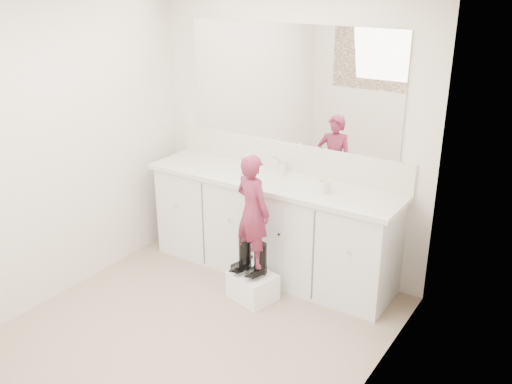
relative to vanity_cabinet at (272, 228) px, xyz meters
The scene contains 16 objects.
floor 1.30m from the vanity_cabinet, 90.00° to the right, with size 3.00×3.00×0.00m, color #7E6552.
wall_back 0.82m from the vanity_cabinet, 90.00° to the left, with size 2.60×2.60×0.00m, color beige.
wall_left 1.95m from the vanity_cabinet, 136.70° to the right, with size 3.00×3.00×0.00m, color beige.
wall_right 1.95m from the vanity_cabinet, 43.30° to the right, with size 3.00×3.00×0.00m, color beige.
vanity_cabinet is the anchor object (origin of this frame).
countertop 0.45m from the vanity_cabinet, 90.00° to the right, with size 2.28×0.58×0.04m, color beige.
backsplash 0.64m from the vanity_cabinet, 90.00° to the left, with size 2.28×0.03×0.25m, color beige.
mirror 1.24m from the vanity_cabinet, 90.00° to the left, with size 2.00×0.02×1.00m, color white.
faucet 0.54m from the vanity_cabinet, 90.00° to the left, with size 0.08×0.08×0.10m, color silver.
cup 0.73m from the vanity_cabinet, ahead, with size 0.11×0.11×0.10m, color beige.
soap_bottle 0.61m from the vanity_cabinet, behind, with size 0.08×0.08×0.18m, color white.
step_stool 0.58m from the vanity_cabinet, 77.23° to the right, with size 0.35×0.29×0.22m, color white.
boot_left 0.48m from the vanity_cabinet, 86.07° to the right, with size 0.11×0.19×0.29m, color black, non-canonical shape.
boot_right 0.51m from the vanity_cabinet, 68.97° to the right, with size 0.11×0.19×0.29m, color black, non-canonical shape.
toddler 0.61m from the vanity_cabinet, 77.23° to the right, with size 0.34×0.22×0.92m, color #B5375D.
toothbrush 0.68m from the vanity_cabinet, 69.49° to the right, with size 0.01×0.01×0.14m, color pink.
Camera 1 is at (2.34, -2.67, 2.56)m, focal length 40.00 mm.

